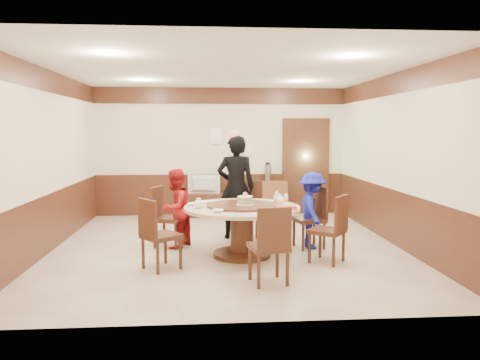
{
  "coord_description": "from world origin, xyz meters",
  "views": [
    {
      "loc": [
        -0.34,
        -7.37,
        1.86
      ],
      "look_at": [
        0.19,
        -0.16,
        1.1
      ],
      "focal_mm": 35.0,
      "sensor_mm": 36.0,
      "label": 1
    }
  ],
  "objects": [
    {
      "name": "chair_3",
      "position": [
        -0.96,
        -1.15,
        0.3
      ],
      "size": [
        0.62,
        0.62,
        0.97
      ],
      "rotation": [
        0.0,
        0.0,
        5.38
      ],
      "color": "#422114",
      "rests_on": "ground"
    },
    {
      "name": "birthday_cake",
      "position": [
        0.24,
        -0.6,
        0.84
      ],
      "size": [
        0.27,
        0.27,
        0.19
      ],
      "color": "white",
      "rests_on": "banquet_table"
    },
    {
      "name": "bottle_0",
      "position": [
        0.68,
        -0.66,
        0.83
      ],
      "size": [
        0.06,
        0.06,
        0.16
      ],
      "primitive_type": "cylinder",
      "color": "white",
      "rests_on": "banquet_table"
    },
    {
      "name": "saucer_near",
      "position": [
        -0.06,
        -1.21,
        0.76
      ],
      "size": [
        0.18,
        0.18,
        0.01
      ],
      "primitive_type": "cylinder",
      "color": "white",
      "rests_on": "banquet_table"
    },
    {
      "name": "room",
      "position": [
        0.01,
        0.01,
        1.08
      ],
      "size": [
        6.0,
        6.04,
        2.84
      ],
      "color": "#C5B19E",
      "rests_on": "ground"
    },
    {
      "name": "person_blue",
      "position": [
        1.34,
        -0.16,
        0.61
      ],
      "size": [
        0.48,
        0.8,
        1.21
      ],
      "primitive_type": "imported",
      "rotation": [
        0.0,
        0.0,
        1.54
      ],
      "color": "#171D95",
      "rests_on": "ground"
    },
    {
      "name": "teapot_right",
      "position": [
        0.78,
        -0.36,
        0.81
      ],
      "size": [
        0.17,
        0.15,
        0.13
      ],
      "primitive_type": "ellipsoid",
      "color": "white",
      "rests_on": "banquet_table"
    },
    {
      "name": "notice_right",
      "position": [
        0.55,
        2.96,
        1.45
      ],
      "size": [
        0.3,
        0.0,
        0.22
      ],
      "primitive_type": "cube",
      "color": "white",
      "rests_on": "room"
    },
    {
      "name": "thermos",
      "position": [
        1.03,
        2.78,
        0.94
      ],
      "size": [
        0.15,
        0.15,
        0.38
      ],
      "primitive_type": "cylinder",
      "color": "silver",
      "rests_on": "side_cabinet"
    },
    {
      "name": "tv_stand",
      "position": [
        -0.39,
        2.75,
        0.25
      ],
      "size": [
        0.85,
        0.45,
        0.5
      ],
      "primitive_type": "cube",
      "color": "#422114",
      "rests_on": "ground"
    },
    {
      "name": "person_red",
      "position": [
        -0.82,
        0.03,
        0.63
      ],
      "size": [
        0.71,
        0.77,
        1.26
      ],
      "primitive_type": "imported",
      "rotation": [
        0.0,
        0.0,
        4.21
      ],
      "color": "#A31518",
      "rests_on": "ground"
    },
    {
      "name": "chair_5",
      "position": [
        1.39,
        -1.0,
        0.3
      ],
      "size": [
        0.62,
        0.62,
        0.97
      ],
      "rotation": [
        0.0,
        0.0,
        7.19
      ],
      "color": "#422114",
      "rests_on": "ground"
    },
    {
      "name": "chair_2",
      "position": [
        -0.95,
        0.11,
        0.3
      ],
      "size": [
        0.57,
        0.56,
        0.97
      ],
      "rotation": [
        0.0,
        0.0,
        4.37
      ],
      "color": "#422114",
      "rests_on": "ground"
    },
    {
      "name": "bowl_0",
      "position": [
        -0.34,
        -0.23,
        0.77
      ],
      "size": [
        0.16,
        0.16,
        0.04
      ],
      "primitive_type": "imported",
      "color": "white",
      "rests_on": "banquet_table"
    },
    {
      "name": "notice_left",
      "position": [
        -0.1,
        2.96,
        1.75
      ],
      "size": [
        0.25,
        0.0,
        0.35
      ],
      "primitive_type": "cube",
      "color": "white",
      "rests_on": "room"
    },
    {
      "name": "bowl_1",
      "position": [
        0.54,
        -1.09,
        0.77
      ],
      "size": [
        0.15,
        0.15,
        0.05
      ],
      "primitive_type": "imported",
      "color": "white",
      "rests_on": "banquet_table"
    },
    {
      "name": "television",
      "position": [
        -0.39,
        2.75,
        0.7
      ],
      "size": [
        0.71,
        0.19,
        0.41
      ],
      "primitive_type": "imported",
      "rotation": [
        0.0,
        0.0,
        3.0
      ],
      "color": "gray",
      "rests_on": "tv_stand"
    },
    {
      "name": "person_standing",
      "position": [
        0.18,
        0.63,
        0.89
      ],
      "size": [
        0.67,
        0.45,
        1.78
      ],
      "primitive_type": "imported",
      "rotation": [
        0.0,
        0.0,
        3.11
      ],
      "color": "black",
      "rests_on": "ground"
    },
    {
      "name": "chair_0",
      "position": [
        1.32,
        -0.13,
        0.3
      ],
      "size": [
        0.53,
        0.52,
        0.97
      ],
      "rotation": [
        0.0,
        0.0,
        1.79
      ],
      "color": "#422114",
      "rests_on": "ground"
    },
    {
      "name": "chair_1",
      "position": [
        0.42,
        0.74,
        0.3
      ],
      "size": [
        0.55,
        0.55,
        0.97
      ],
      "rotation": [
        0.0,
        0.0,
        2.86
      ],
      "color": "#422114",
      "rests_on": "ground"
    },
    {
      "name": "side_cabinet",
      "position": [
        1.04,
        2.78,
        0.38
      ],
      "size": [
        0.8,
        0.4,
        0.75
      ],
      "primitive_type": "cube",
      "color": "brown",
      "rests_on": "ground"
    },
    {
      "name": "teapot_left",
      "position": [
        -0.44,
        -0.68,
        0.81
      ],
      "size": [
        0.17,
        0.15,
        0.13
      ],
      "primitive_type": "ellipsoid",
      "color": "white",
      "rests_on": "banquet_table"
    },
    {
      "name": "chair_4",
      "position": [
        0.42,
        -1.85,
        0.3
      ],
      "size": [
        0.52,
        0.52,
        0.97
      ],
      "rotation": [
        0.0,
        0.0,
        6.48
      ],
      "color": "#422114",
      "rests_on": "ground"
    },
    {
      "name": "banquet_table",
      "position": [
        0.19,
        -0.56,
        0.53
      ],
      "size": [
        1.71,
        1.71,
        0.78
      ],
      "color": "#422114",
      "rests_on": "ground"
    },
    {
      "name": "bottle_1",
      "position": [
        0.86,
        -0.49,
        0.83
      ],
      "size": [
        0.06,
        0.06,
        0.16
      ],
      "primitive_type": "cylinder",
      "color": "white",
      "rests_on": "banquet_table"
    },
    {
      "name": "bowl_3",
      "position": [
        0.84,
        -0.73,
        0.77
      ],
      "size": [
        0.13,
        0.13,
        0.04
      ],
      "primitive_type": "imported",
      "color": "white",
      "rests_on": "banquet_table"
    },
    {
      "name": "shrimp_platter",
      "position": [
        0.8,
        -0.97,
        0.78
      ],
      "size": [
        0.3,
        0.2,
        0.06
      ],
      "color": "white",
      "rests_on": "banquet_table"
    },
    {
      "name": "bowl_4",
      "position": [
        -0.53,
        -0.43,
        0.77
      ],
      "size": [
        0.15,
        0.15,
        0.04
      ],
      "primitive_type": "imported",
      "color": "white",
      "rests_on": "banquet_table"
    },
    {
      "name": "bowl_2",
      "position": [
        -0.17,
        -1.04,
        0.77
      ],
      "size": [
        0.16,
        0.16,
        0.04
      ],
      "primitive_type": "imported",
      "color": "white",
      "rests_on": "banquet_table"
    },
    {
      "name": "bottle_2",
      "position": [
        0.77,
        -0.17,
        0.83
      ],
      "size": [
        0.06,
        0.06,
        0.16
      ],
      "primitive_type": "cylinder",
      "color": "white",
      "rests_on": "banquet_table"
    },
    {
      "name": "saucer_far",
      "position": [
        0.64,
        -0.06,
        0.76
      ],
      "size": [
        0.18,
        0.18,
        0.01
      ],
      "primitive_type": "cylinder",
      "color": "white",
      "rests_on": "banquet_table"
    }
  ]
}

